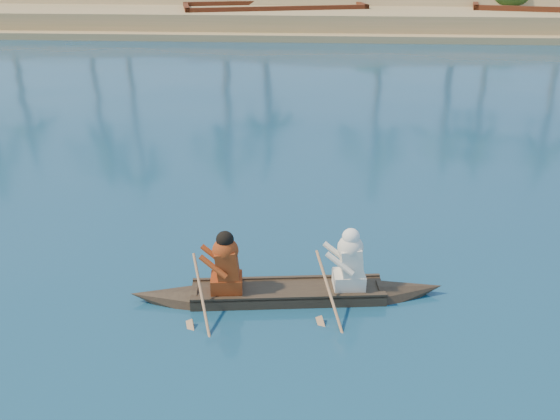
# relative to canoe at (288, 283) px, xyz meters

# --- Properties ---
(ground) EXTENTS (160.00, 160.00, 0.00)m
(ground) POSITION_rel_canoe_xyz_m (0.53, 3.83, -0.27)
(ground) COLOR #0C2651
(ground) RESTS_ON ground
(shrub_cluster) EXTENTS (100.00, 6.00, 2.40)m
(shrub_cluster) POSITION_rel_canoe_xyz_m (0.53, 35.33, 0.93)
(shrub_cluster) COLOR #1A3513
(shrub_cluster) RESTS_ON ground
(canoe) EXTENTS (5.17, 1.24, 1.41)m
(canoe) POSITION_rel_canoe_xyz_m (0.00, 0.00, 0.00)
(canoe) COLOR #3A2D1F
(canoe) RESTS_ON ground
(barge_mid) EXTENTS (11.44, 6.09, 1.81)m
(barge_mid) POSITION_rel_canoe_xyz_m (-2.38, 30.83, 0.36)
(barge_mid) COLOR #5B2013
(barge_mid) RESTS_ON ground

